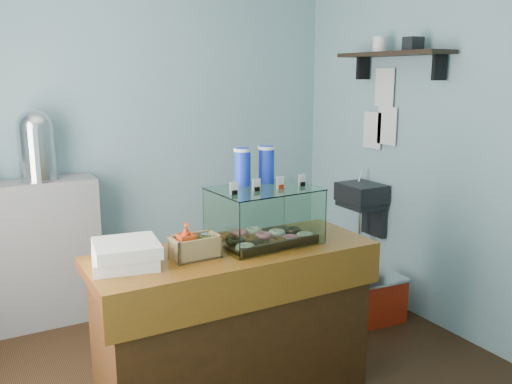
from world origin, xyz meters
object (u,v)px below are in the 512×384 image
counter (235,323)px  display_case (262,212)px  coffee_urn (36,144)px  red_cooler (376,298)px

counter → display_case: bearing=18.4°
coffee_urn → red_cooler: size_ratio=1.23×
coffee_urn → red_cooler: (2.19, -1.19, -1.19)m
display_case → counter: bearing=-164.6°
counter → red_cooler: bearing=14.8°
red_cooler → counter: bearing=-160.4°
display_case → coffee_urn: coffee_urn is taller
counter → coffee_urn: size_ratio=3.12×
display_case → red_cooler: 1.52m
counter → red_cooler: size_ratio=3.83×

